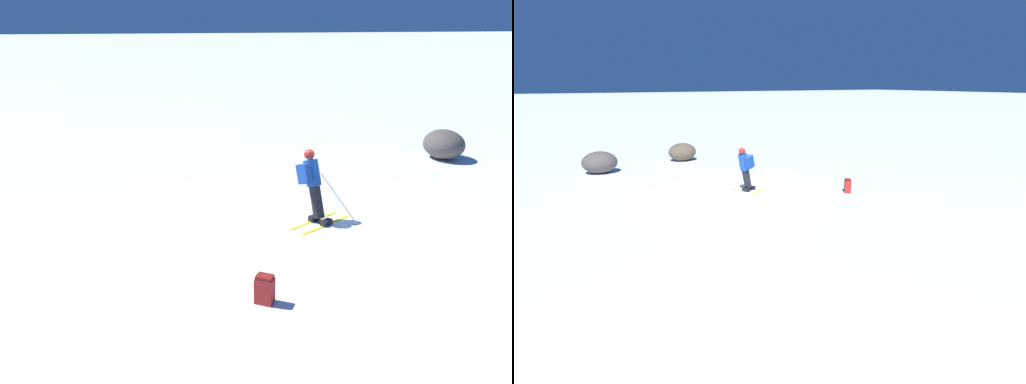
# 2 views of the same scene
# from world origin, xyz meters

# --- Properties ---
(ground_plane) EXTENTS (300.00, 300.00, 0.00)m
(ground_plane) POSITION_xyz_m (0.00, 0.00, 0.00)
(ground_plane) COLOR white
(skier) EXTENTS (1.43, 1.61, 1.69)m
(skier) POSITION_xyz_m (-0.52, 0.15, 0.92)
(skier) COLOR yellow
(skier) RESTS_ON ground
(spare_backpack) EXTENTS (0.35, 0.37, 0.50)m
(spare_backpack) POSITION_xyz_m (-3.73, 2.00, 0.24)
(spare_backpack) COLOR #AD231E
(spare_backpack) RESTS_ON ground
(exposed_boulder_0) EXTENTS (1.49, 1.26, 0.97)m
(exposed_boulder_0) POSITION_xyz_m (3.73, -5.80, 0.48)
(exposed_boulder_0) COLOR #4C4742
(exposed_boulder_0) RESTS_ON ground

